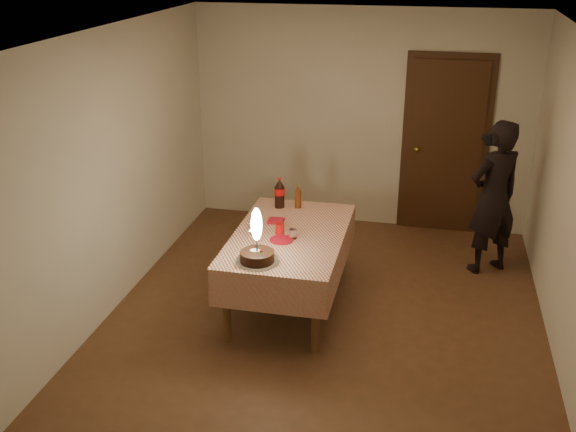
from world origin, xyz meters
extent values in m
cube|color=brown|center=(0.00, 0.00, 0.00)|extent=(4.00, 4.50, 0.01)
cube|color=beige|center=(0.00, 2.25, 1.30)|extent=(4.00, 0.04, 2.60)
cube|color=beige|center=(0.00, -2.25, 1.30)|extent=(4.00, 0.04, 2.60)
cube|color=beige|center=(-2.00, 0.00, 1.30)|extent=(0.04, 4.50, 2.60)
cube|color=beige|center=(2.00, 0.00, 1.30)|extent=(0.04, 4.50, 2.60)
cube|color=silver|center=(0.00, 0.00, 2.60)|extent=(4.00, 4.50, 0.04)
cube|color=#472814|center=(1.00, 2.22, 1.02)|extent=(0.85, 0.05, 2.05)
sphere|color=#B28C33|center=(0.68, 2.17, 1.00)|extent=(0.06, 0.06, 0.06)
cube|color=brown|center=(-0.38, 0.01, 0.72)|extent=(0.90, 1.60, 0.04)
cylinder|color=brown|center=(-0.77, -0.73, 0.35)|extent=(0.07, 0.07, 0.70)
cylinder|color=brown|center=(0.01, -0.73, 0.35)|extent=(0.07, 0.07, 0.70)
cylinder|color=brown|center=(-0.77, 0.75, 0.35)|extent=(0.07, 0.07, 0.70)
cylinder|color=brown|center=(0.01, 0.75, 0.35)|extent=(0.07, 0.07, 0.70)
cube|color=beige|center=(-0.38, 0.01, 0.75)|extent=(1.02, 1.72, 0.01)
cube|color=beige|center=(-0.38, -0.84, 0.57)|extent=(1.02, 0.01, 0.34)
cube|color=beige|center=(-0.38, 0.87, 0.57)|extent=(1.02, 0.01, 0.34)
cube|color=beige|center=(-0.88, 0.01, 0.57)|extent=(0.01, 1.72, 0.34)
cube|color=beige|center=(0.13, 0.01, 0.57)|extent=(0.01, 1.72, 0.34)
cylinder|color=white|center=(-0.52, -0.61, 0.75)|extent=(0.37, 0.37, 0.01)
cylinder|color=black|center=(-0.52, -0.61, 0.80)|extent=(0.29, 0.29, 0.09)
cylinder|color=white|center=(-0.54, -0.60, 0.85)|extent=(0.07, 0.07, 0.00)
sphere|color=red|center=(-0.48, -0.62, 0.86)|extent=(0.02, 0.02, 0.02)
cube|color=#19721E|center=(-0.47, -0.63, 0.85)|extent=(0.02, 0.01, 0.00)
cube|color=#19721E|center=(-0.49, -0.64, 0.85)|extent=(0.01, 0.02, 0.00)
cylinder|color=#262628|center=(-0.52, -0.61, 0.91)|extent=(0.01, 0.01, 0.12)
ellipsoid|color=#FFF2BF|center=(-0.52, -0.61, 1.10)|extent=(0.09, 0.09, 0.29)
sphere|color=white|center=(-0.52, -0.61, 0.99)|extent=(0.04, 0.04, 0.04)
cylinder|color=#B50C20|center=(-0.41, -0.15, 0.76)|extent=(0.22, 0.22, 0.01)
cylinder|color=#B40C0D|center=(-0.46, 0.00, 0.80)|extent=(0.08, 0.08, 0.10)
cylinder|color=white|center=(-0.32, -0.08, 0.80)|extent=(0.07, 0.07, 0.09)
cube|color=#A51220|center=(-0.57, 0.27, 0.76)|extent=(0.15, 0.15, 0.02)
cylinder|color=black|center=(-0.62, 0.65, 0.86)|extent=(0.10, 0.10, 0.22)
cylinder|color=red|center=(-0.62, 0.65, 0.92)|extent=(0.10, 0.10, 0.07)
cone|color=black|center=(-0.62, 0.65, 1.01)|extent=(0.10, 0.10, 0.08)
cylinder|color=red|center=(-0.62, 0.65, 1.06)|extent=(0.03, 0.03, 0.02)
cylinder|color=#612D10|center=(-0.43, 0.68, 0.84)|extent=(0.06, 0.06, 0.18)
cone|color=#612D10|center=(-0.43, 0.68, 0.96)|extent=(0.06, 0.06, 0.06)
cylinder|color=olive|center=(-0.43, 0.68, 1.00)|extent=(0.02, 0.02, 0.02)
imported|color=black|center=(1.51, 1.21, 0.82)|extent=(0.72, 0.67, 1.64)
cube|color=black|center=(1.44, 1.31, 1.40)|extent=(0.16, 0.15, 0.10)
cylinder|color=black|center=(1.39, 1.38, 1.40)|extent=(0.11, 0.11, 0.08)
camera|label=1|loc=(0.85, -5.57, 3.29)|focal=42.00mm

